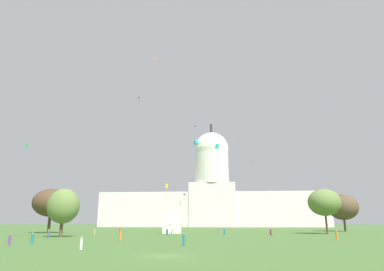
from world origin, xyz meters
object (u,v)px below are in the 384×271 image
at_px(kite_yellow_low, 167,188).
at_px(kite_black_low, 184,195).
at_px(person_teal_front_left, 225,232).
at_px(person_denim_near_tent, 49,234).
at_px(person_teal_lawn_far_left, 32,239).
at_px(kite_cyan_mid, 196,143).
at_px(person_red_mid_center, 120,231).
at_px(kite_green_mid, 27,146).
at_px(tree_east_far, 324,202).
at_px(person_purple_near_tree_east, 10,240).
at_px(person_tan_back_right, 94,232).
at_px(kite_red_high, 140,100).
at_px(kite_turquoise_mid, 217,148).
at_px(person_teal_lawn_far_right, 184,240).
at_px(person_grey_front_center, 219,232).
at_px(tree_west_far, 51,203).
at_px(kite_blue_high, 195,126).
at_px(person_orange_aisle_center, 337,236).
at_px(person_navy_back_left, 167,232).
at_px(person_maroon_back_center, 271,232).
at_px(tree_east_mid, 343,207).
at_px(person_orange_mid_left, 120,236).
at_px(kite_orange_high, 155,60).
at_px(person_white_near_tree_west, 81,244).
at_px(kite_magenta_high, 240,138).
at_px(tree_west_near, 63,206).
at_px(capitol_building, 212,196).
at_px(kite_pink_mid, 254,163).
at_px(kite_lime_low, 180,204).

height_order(kite_yellow_low, kite_black_low, kite_black_low).
height_order(person_teal_front_left, person_denim_near_tent, person_denim_near_tent).
height_order(person_teal_lawn_far_left, kite_cyan_mid, kite_cyan_mid).
height_order(person_red_mid_center, kite_green_mid, kite_green_mid).
relative_size(tree_east_far, person_purple_near_tree_east, 8.01).
relative_size(person_tan_back_right, kite_red_high, 0.58).
relative_size(kite_turquoise_mid, kite_black_low, 1.16).
bearing_deg(person_teal_lawn_far_right, person_grey_front_center, 106.06).
bearing_deg(tree_west_far, kite_blue_high, 62.70).
bearing_deg(kite_yellow_low, person_teal_lawn_far_right, -28.12).
distance_m(person_orange_aisle_center, person_navy_back_left, 41.81).
xyz_separation_m(person_maroon_back_center, kite_green_mid, (-54.68, -15.74, 18.86)).
bearing_deg(person_tan_back_right, tree_east_mid, -170.61).
height_order(person_maroon_back_center, kite_yellow_low, kite_yellow_low).
bearing_deg(kite_green_mid, kite_yellow_low, -169.54).
distance_m(person_orange_mid_left, kite_green_mid, 31.84).
bearing_deg(kite_yellow_low, kite_orange_high, 178.24).
height_order(person_orange_mid_left, kite_cyan_mid, kite_cyan_mid).
distance_m(tree_east_mid, kite_yellow_low, 62.55).
distance_m(person_tan_back_right, person_white_near_tree_west, 45.39).
distance_m(tree_west_far, tree_east_mid, 95.77).
bearing_deg(kite_orange_high, person_denim_near_tent, -36.72).
xyz_separation_m(tree_west_far, kite_magenta_high, (60.97, 61.38, 34.27)).
xyz_separation_m(tree_east_mid, person_purple_near_tree_east, (-71.99, -74.74, -7.43)).
distance_m(tree_west_near, kite_magenta_high, 104.37).
bearing_deg(person_teal_lawn_far_right, kite_magenta_high, 105.72).
xyz_separation_m(person_teal_front_left, person_white_near_tree_west, (-17.69, -47.35, -0.02)).
distance_m(person_orange_mid_left, kite_cyan_mid, 24.05).
xyz_separation_m(tree_west_far, person_white_near_tree_west, (33.63, -57.31, -8.01)).
relative_size(person_orange_aisle_center, kite_cyan_mid, 0.42).
xyz_separation_m(person_teal_lawn_far_left, kite_blue_high, (15.75, 121.85, 52.30)).
bearing_deg(person_white_near_tree_west, kite_green_mid, -7.48).
distance_m(capitol_building, person_maroon_back_center, 138.12).
xyz_separation_m(person_denim_near_tent, kite_cyan_mid, (29.28, 2.28, 18.69)).
height_order(kite_yellow_low, kite_pink_mid, kite_pink_mid).
distance_m(person_maroon_back_center, kite_orange_high, 71.55).
xyz_separation_m(tree_west_near, person_teal_lawn_far_left, (6.49, -22.67, -5.79)).
bearing_deg(kite_blue_high, capitol_building, -27.44).
height_order(person_red_mid_center, person_purple_near_tree_east, person_red_mid_center).
bearing_deg(person_purple_near_tree_east, person_denim_near_tent, -28.21).
height_order(person_orange_mid_left, kite_orange_high, kite_orange_high).
relative_size(kite_lime_low, kite_red_high, 1.17).
bearing_deg(kite_red_high, kite_blue_high, -30.52).
bearing_deg(person_grey_front_center, kite_magenta_high, -74.38).
bearing_deg(kite_blue_high, tree_east_mid, -150.95).
xyz_separation_m(person_orange_aisle_center, kite_cyan_mid, (-25.58, 4.23, 18.68)).
relative_size(capitol_building, kite_pink_mid, 94.65).
xyz_separation_m(tree_west_far, kite_green_mid, (7.68, -28.73, 10.90)).
height_order(kite_lime_low, kite_red_high, kite_red_high).
bearing_deg(kite_orange_high, kite_blue_high, 150.93).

